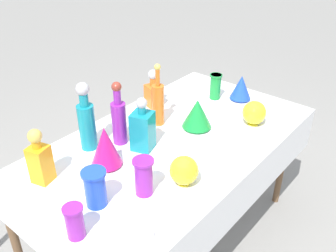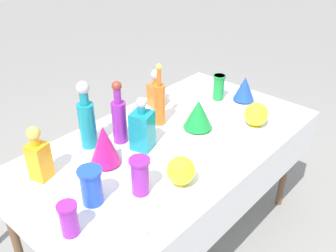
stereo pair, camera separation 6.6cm
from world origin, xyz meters
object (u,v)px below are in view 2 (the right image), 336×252
(round_bowl_0, at_px, (256,114))
(round_bowl_1, at_px, (181,171))
(tall_bottle_1, at_px, (87,119))
(fluted_vase_0, at_px, (198,114))
(tall_bottle_0, at_px, (119,118))
(slender_vase_3, at_px, (140,175))
(slender_vase_1, at_px, (69,218))
(slender_vase_2, at_px, (219,86))
(square_decanter_1, at_px, (156,91))
(fluted_vase_1, at_px, (104,145))
(tall_bottle_2, at_px, (159,102))
(fluted_vase_2, at_px, (244,88))
(square_decanter_2, at_px, (142,128))
(square_decanter_0, at_px, (38,156))
(slender_vase_0, at_px, (91,185))

(round_bowl_0, height_order, round_bowl_1, round_bowl_0)
(tall_bottle_1, relative_size, fluted_vase_0, 2.09)
(tall_bottle_0, xyz_separation_m, slender_vase_3, (-0.23, -0.39, -0.05))
(tall_bottle_0, height_order, round_bowl_0, tall_bottle_0)
(slender_vase_1, distance_m, slender_vase_2, 1.39)
(square_decanter_1, distance_m, round_bowl_0, 0.64)
(tall_bottle_0, xyz_separation_m, tall_bottle_1, (-0.14, 0.09, 0.02))
(fluted_vase_1, xyz_separation_m, round_bowl_1, (0.13, -0.38, -0.04))
(tall_bottle_2, bearing_deg, round_bowl_0, -51.18)
(fluted_vase_2, height_order, round_bowl_0, fluted_vase_2)
(fluted_vase_2, bearing_deg, fluted_vase_0, 179.24)
(tall_bottle_2, distance_m, slender_vase_2, 0.50)
(square_decanter_2, bearing_deg, square_decanter_1, 35.15)
(square_decanter_0, relative_size, fluted_vase_1, 1.29)
(square_decanter_0, bearing_deg, slender_vase_2, -6.41)
(tall_bottle_2, bearing_deg, tall_bottle_1, 164.45)
(fluted_vase_1, bearing_deg, tall_bottle_0, 27.99)
(slender_vase_0, xyz_separation_m, fluted_vase_2, (1.29, 0.04, -0.01))
(slender_vase_3, height_order, fluted_vase_0, same)
(tall_bottle_1, xyz_separation_m, fluted_vase_2, (1.02, -0.33, -0.08))
(slender_vase_0, relative_size, slender_vase_3, 0.97)
(square_decanter_0, distance_m, round_bowl_1, 0.66)
(tall_bottle_0, distance_m, fluted_vase_1, 0.22)
(square_decanter_1, height_order, fluted_vase_2, square_decanter_1)
(tall_bottle_0, relative_size, slender_vase_2, 2.09)
(square_decanter_1, height_order, slender_vase_2, square_decanter_1)
(square_decanter_0, xyz_separation_m, fluted_vase_0, (0.85, -0.27, -0.03))
(fluted_vase_1, bearing_deg, fluted_vase_0, -12.76)
(round_bowl_0, bearing_deg, round_bowl_1, -178.53)
(square_decanter_1, distance_m, slender_vase_2, 0.42)
(square_decanter_2, xyz_separation_m, round_bowl_0, (0.60, -0.33, -0.04))
(slender_vase_3, bearing_deg, fluted_vase_1, 82.91)
(slender_vase_0, height_order, fluted_vase_2, slender_vase_0)
(slender_vase_3, bearing_deg, square_decanter_2, 43.60)
(fluted_vase_1, height_order, round_bowl_0, fluted_vase_1)
(tall_bottle_0, relative_size, tall_bottle_1, 0.95)
(square_decanter_2, relative_size, slender_vase_0, 1.70)
(slender_vase_3, distance_m, round_bowl_0, 0.87)
(tall_bottle_2, relative_size, fluted_vase_2, 2.24)
(tall_bottle_1, height_order, fluted_vase_2, tall_bottle_1)
(square_decanter_2, relative_size, fluted_vase_1, 1.37)
(square_decanter_1, distance_m, round_bowl_1, 0.80)
(tall_bottle_0, height_order, square_decanter_0, tall_bottle_0)
(tall_bottle_2, height_order, fluted_vase_1, tall_bottle_2)
(slender_vase_2, relative_size, round_bowl_0, 1.16)
(tall_bottle_2, relative_size, square_decanter_0, 1.35)
(fluted_vase_0, distance_m, round_bowl_1, 0.52)
(tall_bottle_1, relative_size, slender_vase_3, 2.09)
(tall_bottle_2, relative_size, square_decanter_1, 1.52)
(square_decanter_2, height_order, slender_vase_0, square_decanter_2)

